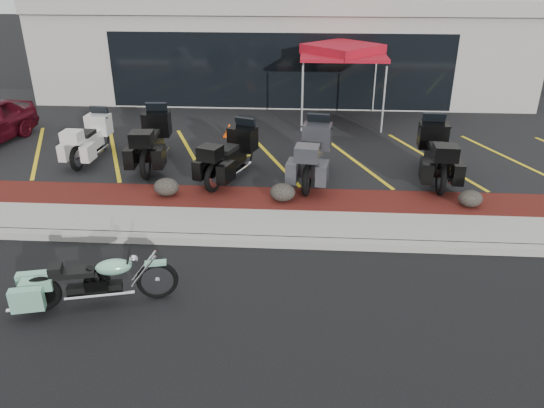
# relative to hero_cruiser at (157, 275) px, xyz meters

# --- Properties ---
(ground) EXTENTS (90.00, 90.00, 0.00)m
(ground) POSITION_rel_hero_cruiser_xyz_m (1.41, 0.99, -0.45)
(ground) COLOR black
(ground) RESTS_ON ground
(curb) EXTENTS (24.00, 0.25, 0.15)m
(curb) POSITION_rel_hero_cruiser_xyz_m (1.41, 1.89, -0.38)
(curb) COLOR gray
(curb) RESTS_ON ground
(sidewalk) EXTENTS (24.00, 1.20, 0.15)m
(sidewalk) POSITION_rel_hero_cruiser_xyz_m (1.41, 2.59, -0.38)
(sidewalk) COLOR gray
(sidewalk) RESTS_ON ground
(mulch_bed) EXTENTS (24.00, 1.20, 0.16)m
(mulch_bed) POSITION_rel_hero_cruiser_xyz_m (1.41, 3.79, -0.37)
(mulch_bed) COLOR #39130C
(mulch_bed) RESTS_ON ground
(upper_lot) EXTENTS (26.00, 9.60, 0.15)m
(upper_lot) POSITION_rel_hero_cruiser_xyz_m (1.41, 9.19, -0.38)
(upper_lot) COLOR black
(upper_lot) RESTS_ON ground
(dealership_building) EXTENTS (18.00, 8.16, 4.00)m
(dealership_building) POSITION_rel_hero_cruiser_xyz_m (1.41, 15.45, 1.56)
(dealership_building) COLOR #9D978D
(dealership_building) RESTS_ON ground
(boulder_left) EXTENTS (0.58, 0.48, 0.41)m
(boulder_left) POSITION_rel_hero_cruiser_xyz_m (-0.79, 3.78, -0.09)
(boulder_left) COLOR black
(boulder_left) RESTS_ON mulch_bed
(boulder_mid) EXTENTS (0.57, 0.48, 0.41)m
(boulder_mid) POSITION_rel_hero_cruiser_xyz_m (1.88, 3.65, -0.09)
(boulder_mid) COLOR black
(boulder_mid) RESTS_ON mulch_bed
(boulder_right) EXTENTS (0.53, 0.44, 0.37)m
(boulder_right) POSITION_rel_hero_cruiser_xyz_m (6.00, 3.62, -0.10)
(boulder_right) COLOR black
(boulder_right) RESTS_ON mulch_bed
(hero_cruiser) EXTENTS (2.64, 1.24, 0.90)m
(hero_cruiser) POSITION_rel_hero_cruiser_xyz_m (0.00, 0.00, 0.00)
(hero_cruiser) COLOR #7BBF9E
(hero_cruiser) RESTS_ON ground
(touring_white) EXTENTS (0.97, 2.24, 1.28)m
(touring_white) POSITION_rel_hero_cruiser_xyz_m (-3.34, 6.78, 0.34)
(touring_white) COLOR silver
(touring_white) RESTS_ON upper_lot
(touring_black_front) EXTENTS (1.13, 2.58, 1.47)m
(touring_black_front) POSITION_rel_hero_cruiser_xyz_m (-1.66, 6.56, 0.43)
(touring_black_front) COLOR black
(touring_black_front) RESTS_ON upper_lot
(touring_black_mid) EXTENTS (1.63, 2.49, 1.35)m
(touring_black_mid) POSITION_rel_hero_cruiser_xyz_m (0.83, 5.66, 0.38)
(touring_black_mid) COLOR black
(touring_black_mid) RESTS_ON upper_lot
(touring_grey) EXTENTS (1.30, 2.60, 1.45)m
(touring_grey) POSITION_rel_hero_cruiser_xyz_m (2.68, 5.80, 0.43)
(touring_grey) COLOR #323338
(touring_grey) RESTS_ON upper_lot
(touring_black_rear) EXTENTS (1.11, 2.55, 1.45)m
(touring_black_rear) POSITION_rel_hero_cruiser_xyz_m (5.59, 6.04, 0.43)
(touring_black_rear) COLOR black
(touring_black_rear) RESTS_ON upper_lot
(traffic_cone) EXTENTS (0.46, 0.46, 0.40)m
(traffic_cone) POSITION_rel_hero_cruiser_xyz_m (0.04, 8.28, -0.10)
(traffic_cone) COLOR #F54908
(traffic_cone) RESTS_ON upper_lot
(popup_canopy) EXTENTS (3.03, 3.03, 2.48)m
(popup_canopy) POSITION_rel_hero_cruiser_xyz_m (3.48, 10.21, 1.95)
(popup_canopy) COLOR silver
(popup_canopy) RESTS_ON upper_lot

